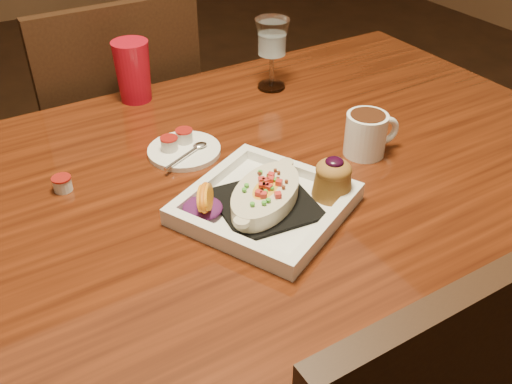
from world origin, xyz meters
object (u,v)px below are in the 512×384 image
table (227,226)px  chair_far (119,145)px  plate (274,197)px  goblet (272,41)px  red_tumbler (133,71)px  coffee_mug (367,133)px  saucer (183,149)px

table → chair_far: bearing=90.0°
plate → table: bearing=80.6°
table → goblet: goblet is taller
chair_far → red_tumbler: size_ratio=6.98×
red_tumbler → table: bearing=-88.6°
table → coffee_mug: size_ratio=13.70×
chair_far → goblet: size_ratio=5.78×
plate → saucer: 0.25m
plate → chair_far: bearing=66.4°
table → plate: 0.17m
table → chair_far: 0.65m
coffee_mug → red_tumbler: size_ratio=0.82×
red_tumbler → plate: bearing=-85.2°
plate → coffee_mug: 0.25m
table → chair_far: (-0.00, 0.63, -0.15)m
table → red_tumbler: red_tumbler is taller
coffee_mug → plate: bearing=-155.3°
goblet → saucer: 0.35m
saucer → table: bearing=-81.5°
chair_far → red_tumbler: 0.39m
plate → red_tumbler: red_tumbler is taller
red_tumbler → goblet: bearing=-19.9°
plate → saucer: (-0.05, 0.24, -0.02)m
plate → goblet: bearing=32.0°
plate → coffee_mug: plate is taller
coffee_mug → saucer: coffee_mug is taller
table → red_tumbler: size_ratio=11.25×
table → goblet: 0.45m
table → coffee_mug: 0.32m
table → goblet: bearing=45.8°
coffee_mug → red_tumbler: red_tumbler is taller
chair_far → red_tumbler: chair_far is taller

